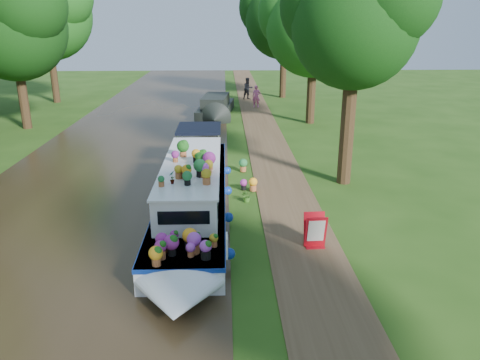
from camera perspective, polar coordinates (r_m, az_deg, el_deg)
name	(u,v)px	position (r m, az deg, el deg)	size (l,w,h in m)	color
ground	(257,211)	(16.59, 2.12, -3.84)	(100.00, 100.00, 0.00)	#224511
canal_water	(86,213)	(17.25, -18.24, -3.88)	(10.00, 100.00, 0.02)	black
towpath	(291,211)	(16.70, 6.24, -3.72)	(2.20, 100.00, 0.03)	brown
plant_boat	(192,191)	(16.09, -5.82, -1.40)	(2.29, 13.52, 2.26)	white
tree_near_overhang	(355,15)	(18.98, 13.84, 18.96)	(5.52, 5.28, 8.99)	black
tree_near_mid	(314,20)	(30.86, 9.03, 18.69)	(6.90, 6.60, 9.40)	black
tree_near_far	(284,13)	(41.68, 5.44, 19.64)	(7.59, 7.26, 10.30)	black
tree_far_c	(12,19)	(31.86, -26.06, 17.27)	(7.13, 6.82, 9.59)	black
tree_far_d	(45,7)	(41.76, -22.63, 18.85)	(8.05, 7.70, 10.85)	black
second_boat	(216,107)	(33.68, -3.00, 8.84)	(2.76, 7.41, 1.40)	black
sandwich_board	(315,232)	(14.04, 9.13, -6.28)	(0.64, 0.53, 1.01)	red
pedestrian_pink	(256,96)	(36.72, 2.00, 10.15)	(0.61, 0.40, 1.67)	pink
pedestrian_dark	(248,89)	(40.48, 0.98, 11.08)	(0.89, 0.69, 1.83)	black
verge_plant	(247,196)	(17.36, 0.86, -1.94)	(0.43, 0.37, 0.47)	#386C20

